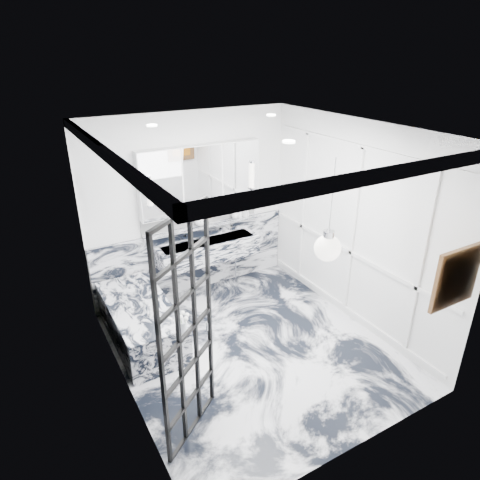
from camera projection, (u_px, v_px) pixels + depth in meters
floor at (252, 348)px, 5.58m from camera, size 3.60×3.60×0.00m
ceiling at (255, 130)px, 4.42m from camera, size 3.60×3.60×0.00m
wall_back at (191, 206)px, 6.42m from camera, size 3.60×0.00×3.60m
wall_front at (365, 332)px, 3.58m from camera, size 3.60×0.00×3.60m
wall_left at (117, 286)px, 4.28m from camera, size 0.00×3.60×3.60m
wall_right at (355, 225)px, 5.73m from camera, size 0.00×3.60×3.60m
marble_clad_back at (194, 259)px, 6.77m from camera, size 3.18×0.05×1.05m
marble_clad_left at (119, 290)px, 4.31m from camera, size 0.02×3.56×2.68m
panel_molding at (353, 232)px, 5.76m from camera, size 0.03×3.40×2.30m
soap_bottle_a at (240, 212)px, 6.80m from camera, size 0.09×0.09×0.20m
soap_bottle_b at (246, 211)px, 6.85m from camera, size 0.11×0.11×0.19m
soap_bottle_c at (235, 214)px, 6.77m from camera, size 0.16×0.16×0.16m
face_pot at (200, 221)px, 6.50m from camera, size 0.16×0.16×0.16m
amber_bottle at (207, 221)px, 6.56m from camera, size 0.04×0.04×0.10m
flower_vase at (184, 326)px, 4.98m from camera, size 0.09×0.09×0.12m
crittall_door at (187, 333)px, 3.93m from camera, size 0.73×0.56×2.35m
artwork at (456, 277)px, 4.08m from camera, size 0.52×0.05×0.52m
pendant_light at (328, 248)px, 3.87m from camera, size 0.24×0.24×0.24m
trough_sink at (208, 250)px, 6.57m from camera, size 1.60×0.45×0.30m
ledge at (203, 226)px, 6.57m from camera, size 1.90×0.14×0.04m
subway_tile at (201, 217)px, 6.56m from camera, size 1.90×0.03×0.23m
mirror_cabinet at (201, 179)px, 6.26m from camera, size 1.90×0.16×1.00m
sconce_left at (149, 192)px, 5.83m from camera, size 0.07×0.07×0.40m
sconce_right at (252, 175)px, 6.57m from camera, size 0.07×0.07×0.40m
bathtub at (141, 321)px, 5.64m from camera, size 0.75×1.65×0.55m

